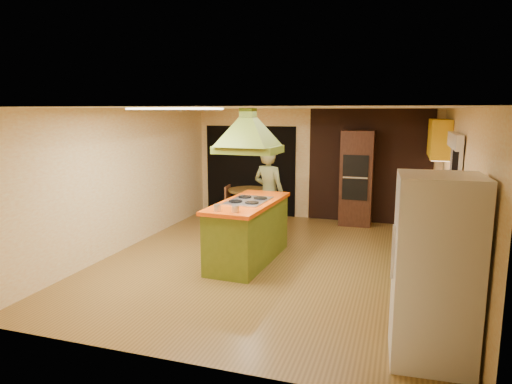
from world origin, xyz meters
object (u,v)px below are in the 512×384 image
(refrigerator, at_px, (435,271))
(kitchen_island, at_px, (248,231))
(dining_table, at_px, (250,199))
(canister_large, at_px, (428,192))
(wall_oven, at_px, (357,178))
(man, at_px, (269,194))

(refrigerator, bearing_deg, kitchen_island, 135.90)
(dining_table, distance_m, canister_large, 3.84)
(refrigerator, relative_size, wall_oven, 0.92)
(kitchen_island, xyz_separation_m, refrigerator, (2.71, -2.32, 0.43))
(refrigerator, bearing_deg, canister_large, 85.16)
(wall_oven, height_order, dining_table, wall_oven)
(wall_oven, bearing_deg, canister_large, -46.99)
(kitchen_island, distance_m, wall_oven, 3.41)
(kitchen_island, distance_m, man, 1.42)
(man, bearing_deg, wall_oven, -113.89)
(refrigerator, bearing_deg, man, 123.31)
(kitchen_island, bearing_deg, refrigerator, -37.99)
(wall_oven, bearing_deg, refrigerator, -78.04)
(wall_oven, relative_size, dining_table, 2.12)
(kitchen_island, relative_size, man, 1.16)
(refrigerator, distance_m, canister_large, 3.98)
(man, bearing_deg, canister_large, -157.13)
(man, bearing_deg, kitchen_island, 109.26)
(man, relative_size, canister_large, 8.12)
(refrigerator, xyz_separation_m, canister_large, (0.09, 3.98, 0.09))
(dining_table, relative_size, canister_large, 4.40)
(kitchen_island, xyz_separation_m, wall_oven, (1.42, 3.06, 0.51))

